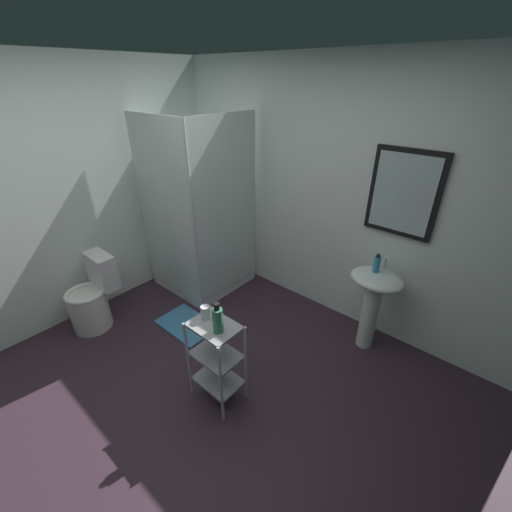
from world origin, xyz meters
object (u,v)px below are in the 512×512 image
Objects in this scene: pedestal_sink at (374,295)px; bath_mat at (187,324)px; storage_cart at (216,356)px; shower_stall at (202,253)px; hand_soap_bottle at (377,264)px; rinse_cup at (205,312)px; body_wash_bottle_green at (218,319)px; toilet at (93,299)px.

bath_mat is (-1.52, -0.95, -0.57)m from pedestal_sink.
storage_cart is (-0.64, -1.33, -0.14)m from pedestal_sink.
shower_stall is 2.47× the size of pedestal_sink.
bath_mat is at bearing -55.84° from shower_stall.
hand_soap_bottle is 1.50m from rinse_cup.
body_wash_bottle_green is (-0.54, -1.35, -0.04)m from hand_soap_bottle.
toilet is at bearing -145.16° from hand_soap_bottle.
pedestal_sink is at bearing 60.64° from rinse_cup.
toilet is 1.60m from rinse_cup.
pedestal_sink is 1.35× the size of bath_mat.
hand_soap_bottle is at bearing 34.84° from toilet.
shower_stall is at bearing -170.07° from pedestal_sink.
storage_cart is at bearing 163.25° from body_wash_bottle_green.
storage_cart is at bearing -22.91° from bath_mat.
bath_mat is at bearing -147.95° from pedestal_sink.
toilet is at bearing -171.48° from rinse_cup.
shower_stall is at bearing 142.83° from storage_cart.
storage_cart is 1.23× the size of bath_mat.
shower_stall is at bearing 124.16° from bath_mat.
rinse_cup reaches higher than toilet.
hand_soap_bottle is at bearing 173.50° from pedestal_sink.
hand_soap_bottle is (1.91, 0.34, 0.42)m from shower_stall.
rinse_cup is at bearing -39.00° from shower_stall.
pedestal_sink reaches higher than toilet.
toilet is at bearing -104.20° from shower_stall.
body_wash_bottle_green is 0.18m from rinse_cup.
shower_stall is 2.63× the size of toilet.
storage_cart is 3.12× the size of body_wash_bottle_green.
hand_soap_bottle reaches higher than body_wash_bottle_green.
toilet is 2.76m from hand_soap_bottle.
pedestal_sink is 1.89m from bath_mat.
hand_soap_bottle reaches higher than storage_cart.
body_wash_bottle_green reaches higher than bath_mat.
shower_stall is 1.25m from toilet.
pedestal_sink is 1.48m from storage_cart.
body_wash_bottle_green is 0.39× the size of bath_mat.
pedestal_sink is (1.94, 0.34, 0.12)m from shower_stall.
pedestal_sink is 1.52m from rinse_cup.
pedestal_sink reaches higher than storage_cart.
rinse_cup is (1.51, 0.23, 0.48)m from toilet.
hand_soap_bottle is 1.63× the size of rinse_cup.
body_wash_bottle_green is at bearing -16.75° from storage_cart.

